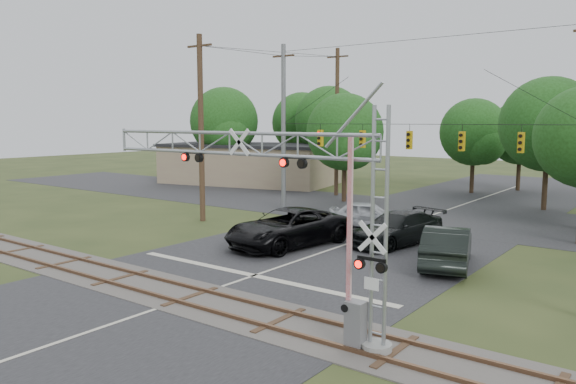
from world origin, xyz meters
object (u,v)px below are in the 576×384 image
Objects in this scene: crossing_gantry at (281,191)px; commercial_building at (249,163)px; car_dark at (397,228)px; sedan_silver at (367,214)px; pickup_black at (288,228)px; traffic_signal_span at (424,131)px.

crossing_gantry is 40.07m from commercial_building.
sedan_silver is (-3.47, 3.23, -0.07)m from car_dark.
commercial_building reaches higher than pickup_black.
crossing_gantry is 17.34m from sedan_silver.
sedan_silver is at bearing 109.95° from crossing_gantry.
traffic_signal_span is at bearing -65.63° from sedan_silver.
car_dark is (-2.33, 12.75, -3.36)m from crossing_gantry.
pickup_black is 0.37× the size of commercial_building.
car_dark is 29.80m from commercial_building.
car_dark reaches higher than sedan_silver.
sedan_silver is (0.77, 6.87, -0.17)m from pickup_black.
traffic_signal_span reaches higher than commercial_building.
commercial_building is at bearing 36.29° from sedan_silver.
crossing_gantry reaches higher than pickup_black.
commercial_building is at bearing 132.05° from crossing_gantry.
pickup_black is 5.59m from car_dark.
crossing_gantry reaches higher than sedan_silver.
car_dark is (1.08, -5.61, -4.82)m from traffic_signal_span.
traffic_signal_span is at bearing 114.50° from car_dark.
sedan_silver is 25.12m from commercial_building.
traffic_signal_span is 4.28× the size of sedan_silver.
pickup_black reaches higher than car_dark.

